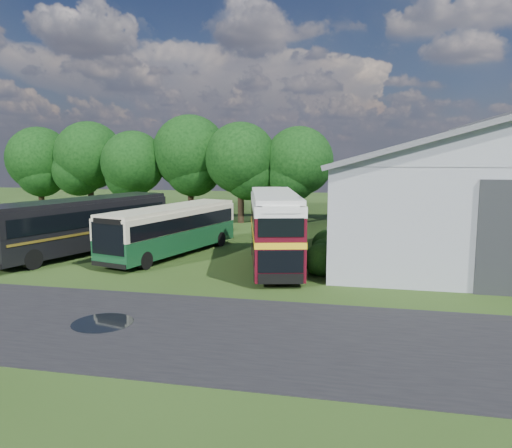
% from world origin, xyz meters
% --- Properties ---
extents(ground, '(120.00, 120.00, 0.00)m').
position_xyz_m(ground, '(0.00, 0.00, 0.00)').
color(ground, '#213711').
rests_on(ground, ground).
extents(asphalt_road, '(60.00, 8.00, 0.02)m').
position_xyz_m(asphalt_road, '(3.00, -3.00, 0.00)').
color(asphalt_road, black).
rests_on(asphalt_road, ground).
extents(puddle, '(2.20, 2.20, 0.01)m').
position_xyz_m(puddle, '(-1.50, -3.00, 0.00)').
color(puddle, black).
rests_on(puddle, ground).
extents(storage_shed, '(18.80, 24.80, 8.15)m').
position_xyz_m(storage_shed, '(15.00, 15.98, 4.17)').
color(storage_shed, gray).
rests_on(storage_shed, ground).
extents(tree_far_left, '(6.12, 6.12, 8.64)m').
position_xyz_m(tree_far_left, '(-23.00, 24.00, 5.56)').
color(tree_far_left, black).
rests_on(tree_far_left, ground).
extents(tree_left_a, '(6.46, 6.46, 9.12)m').
position_xyz_m(tree_left_a, '(-18.00, 24.50, 5.87)').
color(tree_left_a, black).
rests_on(tree_left_a, ground).
extents(tree_left_b, '(5.78, 5.78, 8.16)m').
position_xyz_m(tree_left_b, '(-13.00, 23.50, 5.25)').
color(tree_left_b, black).
rests_on(tree_left_b, ground).
extents(tree_mid, '(6.80, 6.80, 9.60)m').
position_xyz_m(tree_mid, '(-8.00, 24.80, 6.18)').
color(tree_mid, black).
rests_on(tree_mid, ground).
extents(tree_right_a, '(6.26, 6.26, 8.83)m').
position_xyz_m(tree_right_a, '(-3.00, 23.80, 5.69)').
color(tree_right_a, black).
rests_on(tree_right_a, ground).
extents(tree_right_b, '(5.98, 5.98, 8.45)m').
position_xyz_m(tree_right_b, '(2.00, 24.60, 5.44)').
color(tree_right_b, black).
rests_on(tree_right_b, ground).
extents(shrub_front, '(1.70, 1.70, 1.70)m').
position_xyz_m(shrub_front, '(5.60, 6.00, 0.00)').
color(shrub_front, '#194714').
rests_on(shrub_front, ground).
extents(shrub_mid, '(1.60, 1.60, 1.60)m').
position_xyz_m(shrub_mid, '(5.60, 8.00, 0.00)').
color(shrub_mid, '#194714').
rests_on(shrub_mid, ground).
extents(shrub_back, '(1.80, 1.80, 1.80)m').
position_xyz_m(shrub_back, '(5.60, 10.00, 0.00)').
color(shrub_back, '#194714').
rests_on(shrub_back, ground).
extents(bus_green_single, '(5.20, 10.96, 2.95)m').
position_xyz_m(bus_green_single, '(-3.65, 9.14, 1.57)').
color(bus_green_single, black).
rests_on(bus_green_single, ground).
extents(bus_maroon_double, '(4.53, 9.67, 4.03)m').
position_xyz_m(bus_maroon_double, '(2.95, 7.29, 2.01)').
color(bus_maroon_double, black).
rests_on(bus_maroon_double, ground).
extents(bus_dark_single, '(6.65, 12.46, 3.37)m').
position_xyz_m(bus_dark_single, '(-9.19, 8.41, 1.79)').
color(bus_dark_single, black).
rests_on(bus_dark_single, ground).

